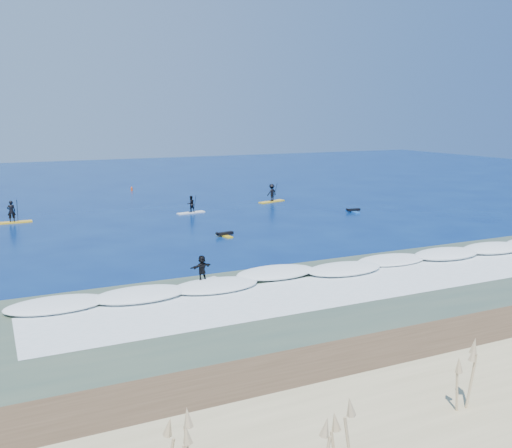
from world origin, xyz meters
name	(u,v)px	position (x,y,z in m)	size (l,w,h in m)	color
ground	(253,239)	(0.00, 0.00, 0.00)	(160.00, 160.00, 0.00)	#041A4F
wet_sand_strip	(477,342)	(0.00, -21.50, 0.00)	(90.00, 5.00, 0.08)	#43311F
shallow_water	(367,291)	(0.00, -14.00, 0.01)	(90.00, 13.00, 0.01)	#364A3C
breaking_wave	(326,272)	(0.00, -10.00, 0.00)	(40.00, 6.00, 0.30)	white
whitewater	(355,286)	(0.00, -13.00, 0.00)	(34.00, 5.00, 0.02)	silver
sup_paddler_left	(12,215)	(-15.86, 14.44, 0.70)	(3.18, 0.81, 2.23)	gold
sup_paddler_center	(191,206)	(-0.54, 12.54, 0.70)	(2.76, 1.10, 1.88)	silver
sup_paddler_right	(272,194)	(9.37, 15.44, 0.86)	(3.22, 1.67, 2.20)	gold
prone_paddler_near	(224,234)	(-1.59, 1.79, 0.13)	(1.49, 1.92, 0.39)	gold
prone_paddler_far	(353,211)	(13.50, 6.63, 0.13)	(1.50, 1.91, 0.39)	blue
wave_surfer	(202,270)	(-7.42, -9.30, 0.85)	(2.18, 1.11, 1.52)	silver
marker_buoy	(132,189)	(-1.88, 30.42, 0.25)	(0.24, 0.24, 0.58)	#D24012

